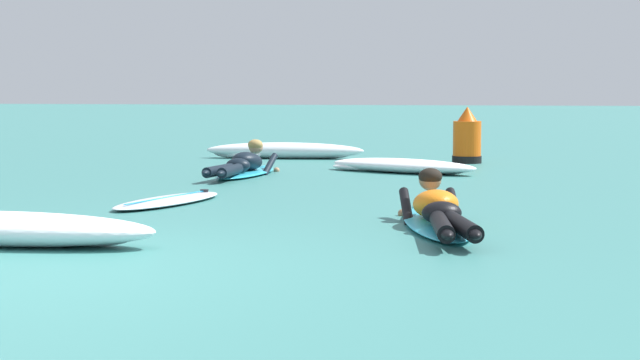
% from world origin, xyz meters
% --- Properties ---
extents(ground_plane, '(120.00, 120.00, 0.00)m').
position_xyz_m(ground_plane, '(0.00, 10.00, 0.00)').
color(ground_plane, '#387A75').
extents(surfer_near, '(1.04, 2.76, 0.54)m').
position_xyz_m(surfer_near, '(2.53, 2.60, 0.14)').
color(surfer_near, '#2DB2D1').
rests_on(surfer_near, ground).
extents(surfer_far, '(0.60, 2.45, 0.54)m').
position_xyz_m(surfer_far, '(-0.64, 7.47, 0.14)').
color(surfer_far, '#2DB2D1').
rests_on(surfer_far, ground).
extents(drifting_surfboard, '(0.94, 1.93, 0.16)m').
position_xyz_m(drifting_surfboard, '(-0.46, 3.99, 0.03)').
color(drifting_surfboard, silver).
rests_on(drifting_surfboard, ground).
extents(whitewater_front, '(2.44, 1.52, 0.21)m').
position_xyz_m(whitewater_front, '(1.46, 8.54, 0.10)').
color(whitewater_front, white).
rests_on(whitewater_front, ground).
extents(whitewater_mid_left, '(2.82, 0.78, 0.28)m').
position_xyz_m(whitewater_mid_left, '(-0.95, 11.11, 0.13)').
color(whitewater_mid_left, white).
rests_on(whitewater_mid_left, ground).
extents(whitewater_mid_right, '(2.55, 0.70, 0.26)m').
position_xyz_m(whitewater_mid_right, '(-0.72, 0.96, 0.12)').
color(whitewater_mid_right, white).
rests_on(whitewater_mid_right, ground).
extents(channel_marker_buoy, '(0.49, 0.49, 0.93)m').
position_xyz_m(channel_marker_buoy, '(2.25, 10.67, 0.36)').
color(channel_marker_buoy, '#EA5B0F').
rests_on(channel_marker_buoy, ground).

